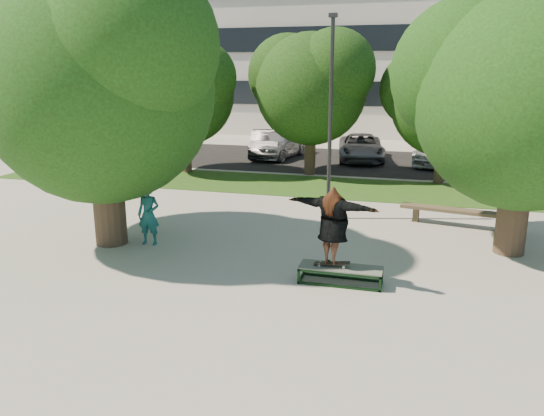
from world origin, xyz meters
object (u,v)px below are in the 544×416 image
(tree_left, at_px, (98,74))
(bystander, at_px, (149,215))
(lamppost, at_px, (330,117))
(bench, at_px, (459,212))
(grind_box, at_px, (340,275))
(car_grey, at_px, (361,147))
(car_silver_a, at_px, (279,143))
(tree_right, at_px, (523,89))
(car_dark, at_px, (266,144))
(car_silver_b, at_px, (437,149))

(tree_left, height_order, bystander, tree_left)
(lamppost, height_order, bench, lamppost)
(grind_box, height_order, bystander, bystander)
(grind_box, relative_size, bench, 0.52)
(car_grey, bearing_deg, lamppost, -97.68)
(bystander, distance_m, car_silver_a, 14.95)
(tree_right, distance_m, car_dark, 16.91)
(bystander, bearing_deg, grind_box, -19.42)
(car_silver_b, bearing_deg, tree_left, -114.77)
(bystander, height_order, car_dark, bystander)
(tree_right, distance_m, grind_box, 6.31)
(bystander, relative_size, car_silver_b, 0.32)
(bench, xyz_separation_m, car_silver_a, (-8.41, 11.03, 0.32))
(grind_box, bearing_deg, car_dark, 111.39)
(bystander, height_order, bench, bystander)
(lamppost, height_order, grind_box, lamppost)
(car_grey, bearing_deg, grind_box, -94.07)
(bench, bearing_deg, car_silver_b, 102.52)
(tree_right, bearing_deg, tree_left, -168.97)
(car_silver_a, distance_m, car_silver_b, 8.05)
(bench, height_order, car_dark, car_dark)
(car_silver_a, height_order, car_silver_b, car_silver_a)
(tree_right, xyz_separation_m, grind_box, (-3.77, -3.21, -3.90))
(tree_right, bearing_deg, bystander, -168.33)
(tree_left, xyz_separation_m, bench, (9.20, 4.03, -3.98))
(bench, distance_m, car_grey, 12.05)
(tree_right, bearing_deg, grind_box, -139.59)
(tree_right, distance_m, car_grey, 14.71)
(lamppost, height_order, car_grey, lamppost)
(car_dark, bearing_deg, bench, -61.99)
(tree_left, distance_m, lamppost, 6.70)
(lamppost, bearing_deg, car_grey, 91.09)
(tree_left, height_order, car_silver_a, tree_left)
(tree_left, distance_m, car_silver_a, 15.52)
(car_dark, relative_size, car_silver_b, 0.85)
(bystander, xyz_separation_m, bench, (8.08, 3.92, -0.38))
(lamppost, distance_m, bystander, 6.10)
(tree_left, relative_size, lamppost, 1.16)
(car_silver_b, bearing_deg, bystander, -111.70)
(grind_box, height_order, car_grey, car_grey)
(grind_box, xyz_separation_m, car_dark, (-6.39, 16.30, 0.52))
(lamppost, relative_size, car_silver_a, 1.37)
(tree_left, xyz_separation_m, grind_box, (6.44, -1.22, -4.23))
(grind_box, distance_m, bystander, 5.52)
(bench, bearing_deg, lamppost, -167.52)
(grind_box, distance_m, car_dark, 17.52)
(lamppost, xyz_separation_m, car_grey, (-0.22, 11.44, -2.48))
(bench, xyz_separation_m, car_dark, (-9.15, 11.05, 0.27))
(tree_left, xyz_separation_m, car_silver_b, (8.83, 15.41, -3.69))
(tree_right, xyz_separation_m, bystander, (-9.09, -1.88, -3.28))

